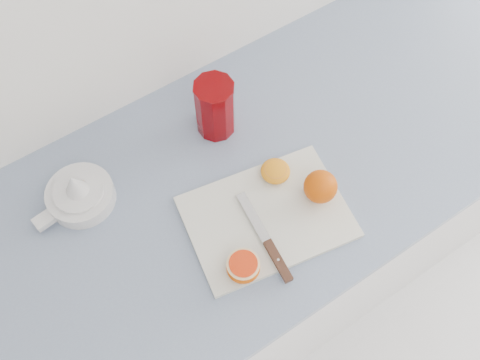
{
  "coord_description": "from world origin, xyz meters",
  "views": [
    {
      "loc": [
        -0.25,
        1.23,
        1.89
      ],
      "look_at": [
        0.03,
        1.66,
        0.96
      ],
      "focal_mm": 40.0,
      "sensor_mm": 36.0,
      "label": 1
    }
  ],
  "objects_px": {
    "citrus_juicer": "(79,194)",
    "counter": "(220,263)",
    "half_orange": "(243,267)",
    "red_tumbler": "(215,109)",
    "cutting_board": "(267,217)"
  },
  "relations": [
    {
      "from": "red_tumbler",
      "to": "citrus_juicer",
      "type": "bearing_deg",
      "value": -179.78
    },
    {
      "from": "red_tumbler",
      "to": "cutting_board",
      "type": "bearing_deg",
      "value": -97.9
    },
    {
      "from": "citrus_juicer",
      "to": "counter",
      "type": "bearing_deg",
      "value": -29.12
    },
    {
      "from": "half_orange",
      "to": "counter",
      "type": "bearing_deg",
      "value": 75.42
    },
    {
      "from": "half_orange",
      "to": "citrus_juicer",
      "type": "height_order",
      "value": "citrus_juicer"
    },
    {
      "from": "counter",
      "to": "red_tumbler",
      "type": "bearing_deg",
      "value": 55.74
    },
    {
      "from": "cutting_board",
      "to": "citrus_juicer",
      "type": "height_order",
      "value": "citrus_juicer"
    },
    {
      "from": "half_orange",
      "to": "red_tumbler",
      "type": "bearing_deg",
      "value": 66.32
    },
    {
      "from": "counter",
      "to": "citrus_juicer",
      "type": "bearing_deg",
      "value": 150.88
    },
    {
      "from": "half_orange",
      "to": "citrus_juicer",
      "type": "distance_m",
      "value": 0.37
    },
    {
      "from": "counter",
      "to": "half_orange",
      "type": "bearing_deg",
      "value": -104.58
    },
    {
      "from": "counter",
      "to": "half_orange",
      "type": "relative_size",
      "value": 35.67
    },
    {
      "from": "counter",
      "to": "cutting_board",
      "type": "xyz_separation_m",
      "value": [
        0.06,
        -0.11,
        0.45
      ]
    },
    {
      "from": "half_orange",
      "to": "red_tumbler",
      "type": "xyz_separation_m",
      "value": [
        0.14,
        0.32,
        0.03
      ]
    },
    {
      "from": "citrus_juicer",
      "to": "red_tumbler",
      "type": "xyz_separation_m",
      "value": [
        0.33,
        0.0,
        0.04
      ]
    }
  ]
}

